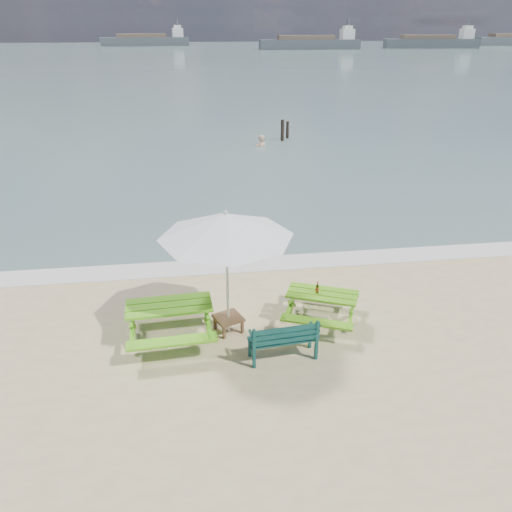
{
  "coord_description": "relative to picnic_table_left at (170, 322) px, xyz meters",
  "views": [
    {
      "loc": [
        -0.85,
        -7.21,
        5.86
      ],
      "look_at": [
        0.56,
        3.0,
        1.0
      ],
      "focal_mm": 35.0,
      "sensor_mm": 36.0,
      "label": 1
    }
  ],
  "objects": [
    {
      "name": "park_bench",
      "position": [
        2.13,
        -0.92,
        -0.14
      ],
      "size": [
        1.34,
        0.56,
        0.8
      ],
      "color": "#0E3B36",
      "rests_on": "ground"
    },
    {
      "name": "side_table",
      "position": [
        1.18,
        0.12,
        -0.21
      ],
      "size": [
        0.68,
        0.68,
        0.34
      ],
      "color": "brown",
      "rests_on": "ground"
    },
    {
      "name": "sea",
      "position": [
        1.4,
        83.58,
        -0.38
      ],
      "size": [
        300.0,
        300.0,
        0.0
      ],
      "primitive_type": "plane",
      "color": "slate",
      "rests_on": "ground"
    },
    {
      "name": "foam_strip",
      "position": [
        1.4,
        3.18,
        -0.38
      ],
      "size": [
        22.0,
        0.9,
        0.01
      ],
      "primitive_type": "cube",
      "color": "silver",
      "rests_on": "ground"
    },
    {
      "name": "mooring_pilings",
      "position": [
        5.81,
        18.24,
        0.04
      ],
      "size": [
        0.57,
        0.77,
        1.33
      ],
      "color": "black",
      "rests_on": "ground"
    },
    {
      "name": "picnic_table_left",
      "position": [
        0.0,
        0.0,
        0.0
      ],
      "size": [
        1.79,
        1.97,
        0.8
      ],
      "color": "#5CB31B",
      "rests_on": "ground"
    },
    {
      "name": "cargo_ships",
      "position": [
        58.65,
        122.4,
        0.8
      ],
      "size": [
        142.33,
        28.53,
        4.4
      ],
      "color": "#3D4448",
      "rests_on": "ground"
    },
    {
      "name": "swimmer",
      "position": [
        4.32,
        16.92,
        -0.72
      ],
      "size": [
        0.76,
        0.62,
        1.81
      ],
      "color": "tan",
      "rests_on": "ground"
    },
    {
      "name": "patio_umbrella",
      "position": [
        1.18,
        0.12,
        1.98
      ],
      "size": [
        3.42,
        3.42,
        2.61
      ],
      "color": "silver",
      "rests_on": "ground"
    },
    {
      "name": "beer_bottle",
      "position": [
        3.06,
        0.25,
        0.4
      ],
      "size": [
        0.07,
        0.07,
        0.26
      ],
      "color": "brown",
      "rests_on": "picnic_table_right"
    },
    {
      "name": "picnic_table_right",
      "position": [
        3.17,
        0.22,
        -0.05
      ],
      "size": [
        1.98,
        2.07,
        0.7
      ],
      "color": "#5AA118",
      "rests_on": "ground"
    }
  ]
}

